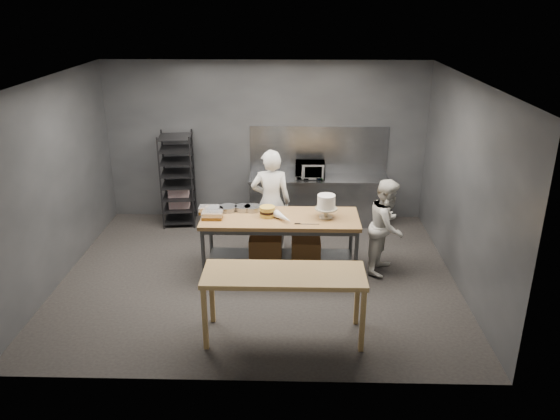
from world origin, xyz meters
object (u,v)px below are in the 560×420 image
work_table (281,237)px  speed_rack (178,180)px  layer_cake (267,212)px  microwave (310,170)px  frosted_cake_stand (326,203)px  chef_right (387,226)px  chef_behind (271,202)px  near_counter (284,279)px

work_table → speed_rack: (-1.98, 1.91, 0.28)m
work_table → layer_cake: 0.48m
speed_rack → microwave: bearing=1.9°
speed_rack → frosted_cake_stand: speed_rack is taller
microwave → layer_cake: size_ratio=2.30×
chef_right → frosted_cake_stand: 1.04m
chef_behind → chef_right: size_ratio=1.19×
work_table → frosted_cake_stand: bearing=-3.0°
chef_right → microwave: (-1.14, 1.94, 0.30)m
chef_behind → frosted_cake_stand: (0.87, -0.71, 0.26)m
microwave → layer_cake: bearing=-109.2°
chef_behind → work_table: bearing=103.5°
layer_cake → speed_rack: bearing=132.6°
work_table → speed_rack: size_ratio=1.37×
near_counter → frosted_cake_stand: 1.88m
chef_behind → frosted_cake_stand: 1.15m
near_counter → microwave: 3.81m
chef_right → microwave: chef_right is taller
chef_right → near_counter: bearing=163.9°
near_counter → chef_behind: 2.48m
speed_rack → microwave: 2.47m
near_counter → speed_rack: 4.23m
speed_rack → layer_cake: speed_rack is taller
near_counter → chef_right: size_ratio=1.33×
chef_right → microwave: size_ratio=2.77×
work_table → microwave: (0.49, 1.99, 0.48)m
speed_rack → frosted_cake_stand: 3.31m
microwave → frosted_cake_stand: 2.04m
near_counter → layer_cake: (-0.29, 1.78, 0.19)m
chef_behind → frosted_cake_stand: bearing=138.7°
near_counter → frosted_cake_stand: (0.60, 1.75, 0.34)m
chef_behind → chef_right: (1.82, -0.62, -0.14)m
work_table → near_counter: size_ratio=1.20×
chef_behind → microwave: 1.48m
near_counter → chef_right: chef_right is taller
microwave → chef_behind: bearing=-117.1°
near_counter → frosted_cake_stand: frosted_cake_stand is taller
near_counter → chef_right: (1.55, 1.84, -0.06)m
work_table → layer_cake: (-0.21, -0.01, 0.43)m
work_table → speed_rack: bearing=136.0°
layer_cake → frosted_cake_stand: bearing=-1.6°
work_table → near_counter: work_table is taller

